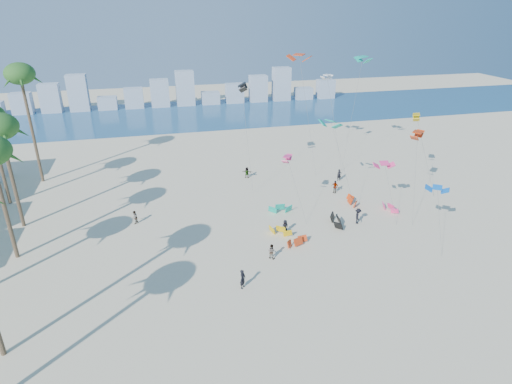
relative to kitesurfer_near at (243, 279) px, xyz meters
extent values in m
plane|color=beige|center=(0.82, -5.54, -0.93)|extent=(220.00, 220.00, 0.00)
plane|color=navy|center=(0.82, 66.46, -0.92)|extent=(220.00, 220.00, 0.00)
imported|color=black|center=(0.00, 0.00, 0.00)|extent=(0.77, 0.81, 1.86)
imported|color=gray|center=(3.81, 4.06, -0.14)|extent=(0.97, 0.96, 1.58)
imported|color=black|center=(6.72, 8.72, -0.16)|extent=(0.81, 0.60, 1.53)
imported|color=gray|center=(16.50, 17.53, -0.06)|extent=(0.97, 1.06, 1.73)
imported|color=black|center=(15.53, 8.76, 0.00)|extent=(1.07, 1.37, 1.87)
imported|color=gray|center=(6.24, 25.66, -0.13)|extent=(1.54, 1.09, 1.60)
imported|color=black|center=(18.84, 21.37, -0.08)|extent=(0.66, 0.48, 1.70)
imported|color=gray|center=(-9.52, 14.96, -0.14)|extent=(0.91, 0.96, 1.57)
cylinder|color=#595959|center=(8.92, 11.44, 2.80)|extent=(1.75, 2.82, 7.46)
cylinder|color=#595959|center=(15.32, 13.04, 4.42)|extent=(2.66, 3.58, 10.70)
cylinder|color=#595959|center=(22.35, 8.86, 3.98)|extent=(1.69, 4.12, 9.83)
cylinder|color=#595959|center=(5.46, 21.71, 6.00)|extent=(0.70, 3.39, 13.86)
cylinder|color=#595959|center=(19.68, 26.05, 6.02)|extent=(1.91, 3.73, 13.90)
cylinder|color=#595959|center=(20.63, 1.43, 2.35)|extent=(0.03, 2.58, 6.56)
cylinder|color=#595959|center=(15.61, 26.66, 7.42)|extent=(1.56, 5.26, 16.71)
cylinder|color=#595959|center=(27.45, 14.56, 4.33)|extent=(2.83, 2.51, 10.53)
cylinder|color=#595959|center=(19.44, 8.85, 2.35)|extent=(0.80, 3.02, 6.57)
cylinder|color=#595959|center=(22.47, 26.23, 7.26)|extent=(2.80, 2.17, 16.37)
cylinder|color=brown|center=(-20.99, 10.46, 4.69)|extent=(0.40, 0.40, 11.23)
cylinder|color=brown|center=(-21.94, 17.46, 4.92)|extent=(0.40, 0.40, 11.70)
cylinder|color=brown|center=(-25.10, 24.46, 4.72)|extent=(0.40, 0.40, 11.29)
cylinder|color=brown|center=(-22.52, 31.46, 6.60)|extent=(0.40, 0.40, 15.06)
ellipsoid|color=#285C20|center=(-22.52, 31.46, 14.13)|extent=(3.80, 3.80, 2.85)
cube|color=#9EADBF|center=(-34.98, 76.46, 1.47)|extent=(4.40, 3.00, 4.80)
cube|color=#9EADBF|center=(-28.78, 76.46, 2.37)|extent=(4.40, 3.00, 6.60)
cube|color=#9EADBF|center=(-22.58, 76.46, 3.27)|extent=(4.40, 3.00, 8.40)
cube|color=#9EADBF|center=(-16.38, 76.46, 0.57)|extent=(4.40, 3.00, 3.00)
cube|color=#9EADBF|center=(-10.18, 76.46, 1.47)|extent=(4.40, 3.00, 4.80)
cube|color=#9EADBF|center=(-3.98, 76.46, 2.37)|extent=(4.40, 3.00, 6.60)
cube|color=#9EADBF|center=(2.22, 76.46, 3.27)|extent=(4.40, 3.00, 8.40)
cube|color=#9EADBF|center=(8.42, 76.46, 0.57)|extent=(4.40, 3.00, 3.00)
cube|color=#9EADBF|center=(14.62, 76.46, 1.47)|extent=(4.40, 3.00, 4.80)
cube|color=#9EADBF|center=(20.82, 76.46, 2.37)|extent=(4.40, 3.00, 6.60)
cube|color=#9EADBF|center=(27.02, 76.46, 3.27)|extent=(4.40, 3.00, 8.40)
cube|color=#9EADBF|center=(33.22, 76.46, 0.57)|extent=(4.40, 3.00, 3.00)
cube|color=#9EADBF|center=(39.42, 76.46, 1.47)|extent=(4.40, 3.00, 4.80)
camera|label=1|loc=(-6.47, -30.90, 22.53)|focal=29.93mm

